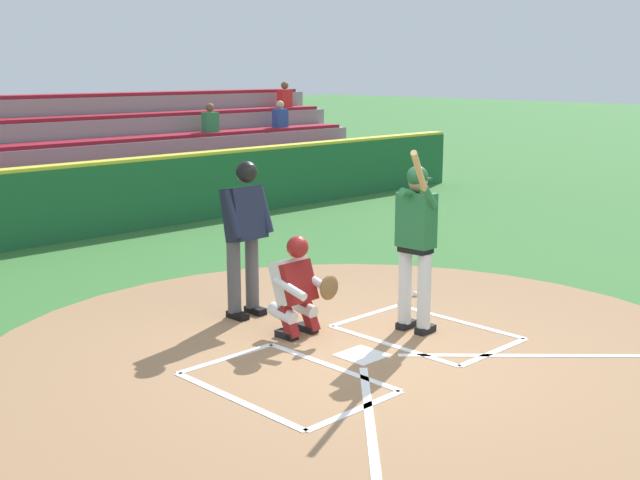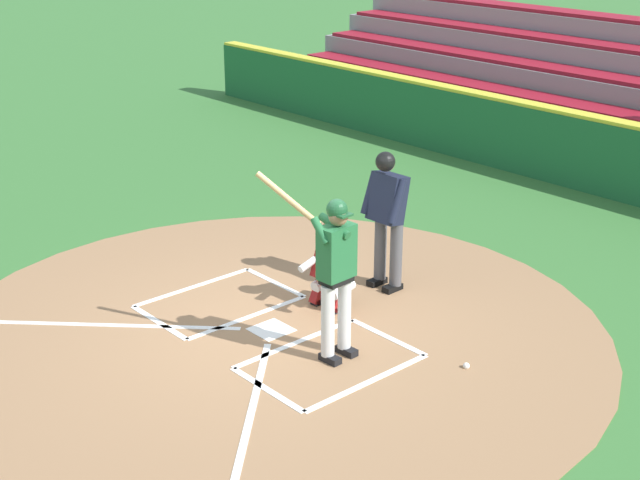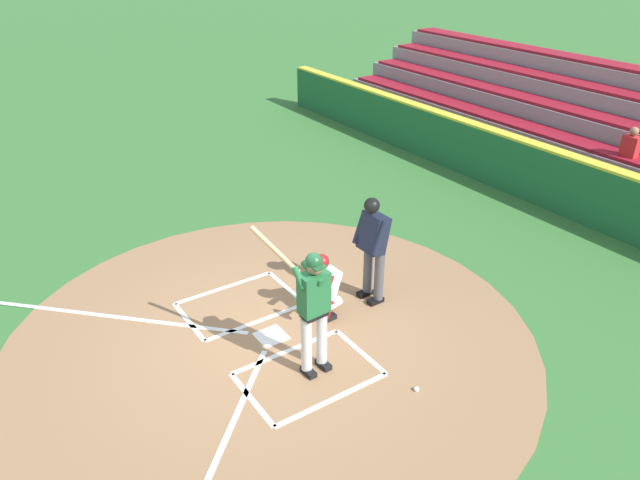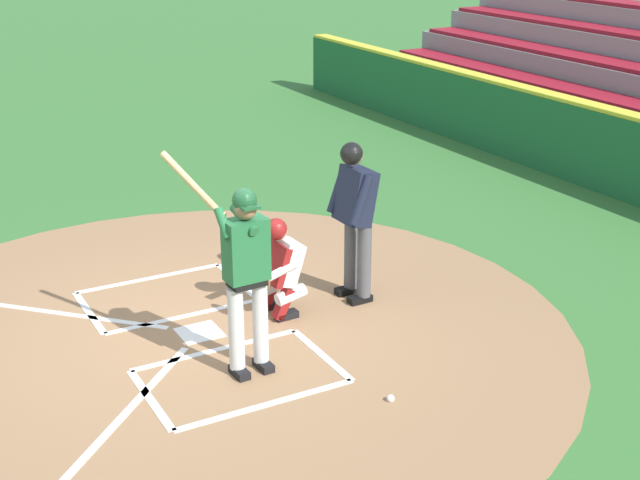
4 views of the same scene
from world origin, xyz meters
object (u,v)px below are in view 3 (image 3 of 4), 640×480
plate_umpire (373,243)px  baseball (416,389)px  batter (313,304)px  catcher (323,285)px

plate_umpire → baseball: (-2.11, 0.87, -1.04)m
baseball → batter: bearing=38.3°
catcher → baseball: (-2.15, -0.07, -0.55)m
catcher → baseball: size_ratio=15.27×
batter → catcher: size_ratio=1.88×
batter → plate_umpire: (0.96, -1.77, -0.02)m
batter → catcher: (1.00, -0.84, -0.51)m
batter → plate_umpire: bearing=-61.5°
batter → baseball: size_ratio=28.76×
batter → catcher: bearing=-39.9°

